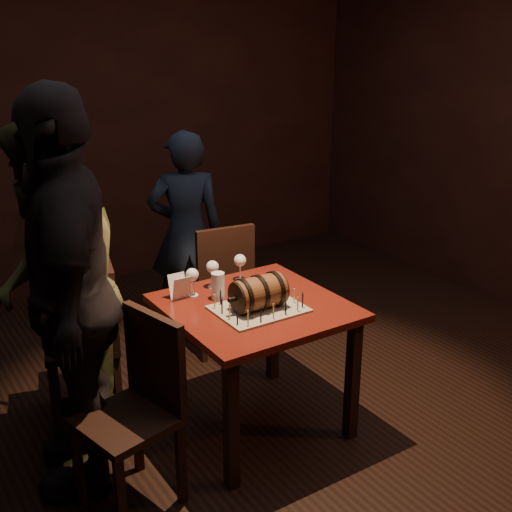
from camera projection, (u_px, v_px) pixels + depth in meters
name	position (u px, v px, depth m)	size (l,w,h in m)	color
room_shell	(267.00, 177.00, 3.37)	(5.04, 5.04, 2.80)	black
pub_table	(255.00, 323.00, 3.45)	(0.90, 0.90, 0.75)	#4C120C
cake_board	(259.00, 309.00, 3.35)	(0.45, 0.35, 0.01)	gray
barrel_cake	(259.00, 293.00, 3.31)	(0.33, 0.19, 0.19)	brown
birthday_candles	(259.00, 301.00, 3.33)	(0.40, 0.30, 0.09)	#FFF098
wine_glass_left	(192.00, 276.00, 3.48)	(0.07, 0.07, 0.16)	silver
wine_glass_mid	(212.00, 268.00, 3.60)	(0.07, 0.07, 0.16)	silver
wine_glass_right	(240.00, 262.00, 3.69)	(0.07, 0.07, 0.16)	silver
pint_of_ale	(218.00, 286.00, 3.46)	(0.07, 0.07, 0.15)	silver
menu_card	(180.00, 287.00, 3.47)	(0.10, 0.05, 0.13)	white
chair_back	(220.00, 281.00, 4.33)	(0.45, 0.45, 0.93)	black
chair_left_rear	(95.00, 330.00, 3.64)	(0.49, 0.49, 0.93)	black
chair_left_front	(140.00, 401.00, 2.95)	(0.48, 0.48, 0.93)	black
person_back	(186.00, 233.00, 4.63)	(0.54, 0.35, 1.48)	#192233
person_left_rear	(54.00, 297.00, 3.16)	(0.87, 0.67, 1.78)	#434321
person_left_front	(71.00, 296.00, 2.96)	(1.14, 0.47, 1.94)	black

